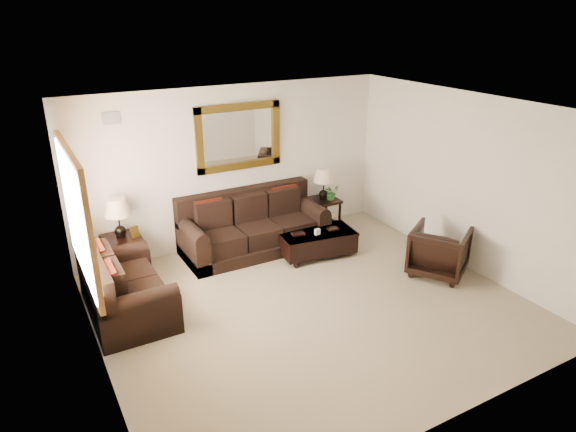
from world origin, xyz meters
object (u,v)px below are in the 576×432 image
coffee_table (316,241)px  armchair (439,249)px  end_table_left (120,225)px  sofa (253,229)px  end_table_right (323,190)px  loveseat (122,291)px

coffee_table → armchair: 1.95m
end_table_left → armchair: 4.84m
sofa → end_table_left: end_table_left is taller
end_table_right → coffee_table: end_table_right is taller
end_table_left → end_table_right: bearing=0.3°
coffee_table → end_table_left: bearing=170.6°
end_table_left → end_table_right: 3.63m
loveseat → end_table_left: size_ratio=1.34×
end_table_left → armchair: end_table_left is taller
loveseat → sofa: bearing=-67.6°
loveseat → coffee_table: (3.19, 0.24, -0.08)m
loveseat → armchair: (4.49, -1.21, 0.07)m
coffee_table → end_table_right: bearing=59.6°
end_table_left → coffee_table: size_ratio=0.95×
end_table_left → coffee_table: bearing=-16.9°
armchair → coffee_table: bearing=9.9°
end_table_right → coffee_table: (-0.71, -0.91, -0.49)m
end_table_right → armchair: (0.59, -2.36, -0.34)m
sofa → coffee_table: sofa is taller
loveseat → end_table_right: 4.09m
sofa → end_table_left: 2.17m
end_table_left → sofa: bearing=-4.1°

